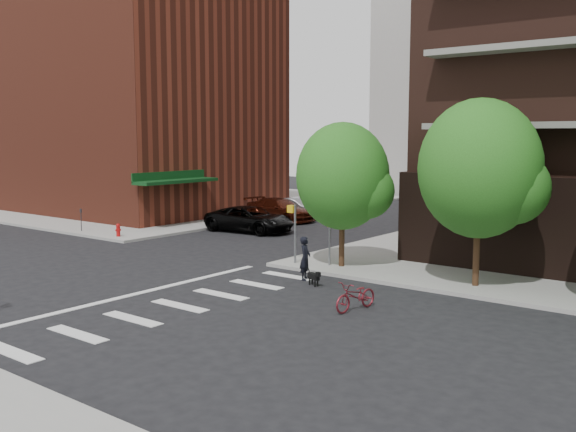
{
  "coord_description": "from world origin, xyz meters",
  "views": [
    {
      "loc": [
        18.92,
        -14.51,
        5.7
      ],
      "look_at": [
        3.0,
        6.0,
        2.5
      ],
      "focal_mm": 40.0,
      "sensor_mm": 36.0,
      "label": 1
    }
  ],
  "objects_px": {
    "parked_car_maroon": "(280,210)",
    "parked_car_silver": "(298,208)",
    "fire_hydrant": "(118,229)",
    "dog_walker": "(305,258)",
    "parked_car_black": "(250,219)",
    "scooter": "(356,296)"
  },
  "relations": [
    {
      "from": "fire_hydrant",
      "to": "parked_car_maroon",
      "type": "relative_size",
      "value": 0.14
    },
    {
      "from": "dog_walker",
      "to": "scooter",
      "type": "bearing_deg",
      "value": -144.8
    },
    {
      "from": "parked_car_maroon",
      "to": "dog_walker",
      "type": "height_order",
      "value": "dog_walker"
    },
    {
      "from": "parked_car_maroon",
      "to": "parked_car_silver",
      "type": "xyz_separation_m",
      "value": [
        0.0,
        2.09,
        -0.06
      ]
    },
    {
      "from": "fire_hydrant",
      "to": "dog_walker",
      "type": "distance_m",
      "value": 14.6
    },
    {
      "from": "parked_car_maroon",
      "to": "scooter",
      "type": "distance_m",
      "value": 23.02
    },
    {
      "from": "parked_car_maroon",
      "to": "fire_hydrant",
      "type": "bearing_deg",
      "value": 174.07
    },
    {
      "from": "parked_car_black",
      "to": "parked_car_silver",
      "type": "distance_m",
      "value": 7.41
    },
    {
      "from": "fire_hydrant",
      "to": "parked_car_maroon",
      "type": "height_order",
      "value": "parked_car_maroon"
    },
    {
      "from": "fire_hydrant",
      "to": "dog_walker",
      "type": "relative_size",
      "value": 0.42
    },
    {
      "from": "parked_car_silver",
      "to": "parked_car_maroon",
      "type": "bearing_deg",
      "value": -174.08
    },
    {
      "from": "fire_hydrant",
      "to": "parked_car_maroon",
      "type": "xyz_separation_m",
      "value": [
        2.3,
        11.71,
        0.22
      ]
    },
    {
      "from": "parked_car_black",
      "to": "fire_hydrant",
      "type": "bearing_deg",
      "value": 143.6
    },
    {
      "from": "parked_car_black",
      "to": "dog_walker",
      "type": "relative_size",
      "value": 3.18
    },
    {
      "from": "fire_hydrant",
      "to": "parked_car_maroon",
      "type": "bearing_deg",
      "value": 78.89
    },
    {
      "from": "dog_walker",
      "to": "parked_car_black",
      "type": "bearing_deg",
      "value": 29.39
    },
    {
      "from": "fire_hydrant",
      "to": "parked_car_black",
      "type": "bearing_deg",
      "value": 58.42
    },
    {
      "from": "parked_car_black",
      "to": "dog_walker",
      "type": "bearing_deg",
      "value": -134.14
    },
    {
      "from": "parked_car_black",
      "to": "dog_walker",
      "type": "distance_m",
      "value": 13.46
    },
    {
      "from": "parked_car_black",
      "to": "scooter",
      "type": "distance_m",
      "value": 18.31
    },
    {
      "from": "scooter",
      "to": "dog_walker",
      "type": "relative_size",
      "value": 1.08
    },
    {
      "from": "parked_car_maroon",
      "to": "parked_car_silver",
      "type": "distance_m",
      "value": 2.09
    }
  ]
}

